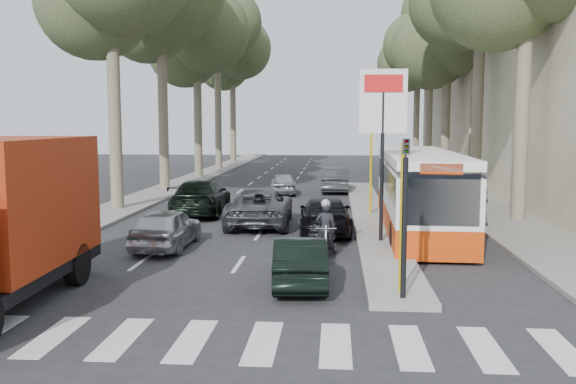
{
  "coord_description": "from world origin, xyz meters",
  "views": [
    {
      "loc": [
        1.76,
        -14.5,
        3.92
      ],
      "look_at": [
        0.18,
        5.88,
        1.6
      ],
      "focal_mm": 38.0,
      "sensor_mm": 36.0,
      "label": 1
    }
  ],
  "objects_px": {
    "dark_hatchback": "(300,261)",
    "motorcycle": "(325,230)",
    "silver_hatchback": "(167,228)",
    "city_bus": "(419,189)"
  },
  "relations": [
    {
      "from": "dark_hatchback",
      "to": "motorcycle",
      "type": "bearing_deg",
      "value": -103.8
    },
    {
      "from": "silver_hatchback",
      "to": "dark_hatchback",
      "type": "height_order",
      "value": "silver_hatchback"
    },
    {
      "from": "dark_hatchback",
      "to": "city_bus",
      "type": "relative_size",
      "value": 0.32
    },
    {
      "from": "city_bus",
      "to": "motorcycle",
      "type": "height_order",
      "value": "city_bus"
    },
    {
      "from": "dark_hatchback",
      "to": "motorcycle",
      "type": "xyz_separation_m",
      "value": [
        0.56,
        3.2,
        0.2
      ]
    },
    {
      "from": "dark_hatchback",
      "to": "city_bus",
      "type": "distance_m",
      "value": 8.72
    },
    {
      "from": "silver_hatchback",
      "to": "dark_hatchback",
      "type": "relative_size",
      "value": 1.07
    },
    {
      "from": "silver_hatchback",
      "to": "motorcycle",
      "type": "bearing_deg",
      "value": 172.04
    },
    {
      "from": "dark_hatchback",
      "to": "silver_hatchback",
      "type": "bearing_deg",
      "value": -45.79
    },
    {
      "from": "city_bus",
      "to": "dark_hatchback",
      "type": "bearing_deg",
      "value": -114.91
    }
  ]
}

